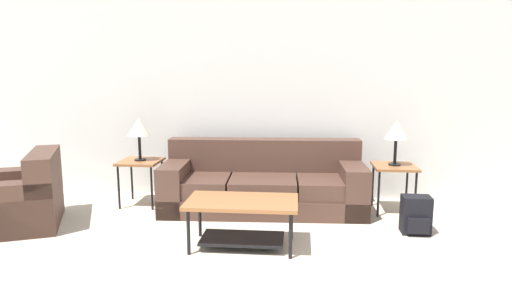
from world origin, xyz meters
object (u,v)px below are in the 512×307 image
object	(u,v)px
side_table_left	(141,165)
side_table_right	(394,170)
coffee_table	(242,212)
table_lamp_right	(396,131)
table_lamp_left	(139,128)
couch	(263,185)
backpack	(416,215)
armchair	(18,200)

from	to	relation	value
side_table_left	side_table_right	size ratio (longest dim) A/B	1.00
coffee_table	table_lamp_right	distance (m)	2.18
side_table_right	table_lamp_left	world-z (taller)	table_lamp_left
table_lamp_right	couch	bearing A→B (deg)	-178.26
table_lamp_left	backpack	bearing A→B (deg)	-13.16
couch	side_table_right	distance (m)	1.56
table_lamp_left	backpack	distance (m)	3.35
table_lamp_left	side_table_right	bearing A→B (deg)	0.00
side_table_left	table_lamp_left	bearing A→B (deg)	-45.00
couch	table_lamp_left	xyz separation A→B (m)	(-1.54, 0.05, 0.68)
backpack	armchair	bearing A→B (deg)	-177.59
coffee_table	side_table_left	bearing A→B (deg)	138.27
side_table_right	table_lamp_right	bearing A→B (deg)	-90.00
table_lamp_right	armchair	bearing A→B (deg)	-167.43
side_table_right	side_table_left	bearing A→B (deg)	180.00
side_table_left	backpack	size ratio (longest dim) A/B	1.44
side_table_right	table_lamp_right	xyz separation A→B (m)	(0.00, -0.00, 0.47)
coffee_table	table_lamp_left	size ratio (longest dim) A/B	1.97
couch	coffee_table	world-z (taller)	couch
backpack	side_table_left	bearing A→B (deg)	166.84
coffee_table	table_lamp_right	bearing A→B (deg)	37.92
side_table_right	table_lamp_left	xyz separation A→B (m)	(-3.08, -0.00, 0.47)
couch	table_lamp_left	distance (m)	1.68
armchair	table_lamp_right	distance (m)	4.28
side_table_right	coffee_table	bearing A→B (deg)	-142.08
coffee_table	side_table_right	distance (m)	2.09
side_table_right	couch	bearing A→B (deg)	-178.26
couch	table_lamp_right	distance (m)	1.69
coffee_table	side_table_left	distance (m)	1.93
table_lamp_right	backpack	world-z (taller)	table_lamp_right
couch	armchair	xyz separation A→B (m)	(-2.58, -0.87, -0.01)
side_table_left	backpack	xyz separation A→B (m)	(3.17, -0.74, -0.31)
side_table_left	table_lamp_left	xyz separation A→B (m)	(0.00, -0.00, 0.47)
couch	armchair	world-z (taller)	couch
couch	backpack	distance (m)	1.78
side_table_left	couch	bearing A→B (deg)	-1.74
couch	table_lamp_left	bearing A→B (deg)	178.26
couch	table_lamp_right	world-z (taller)	table_lamp_right
couch	coffee_table	distance (m)	1.24
side_table_left	side_table_right	world-z (taller)	same
armchair	backpack	distance (m)	4.21
couch	backpack	xyz separation A→B (m)	(1.63, -0.69, -0.10)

